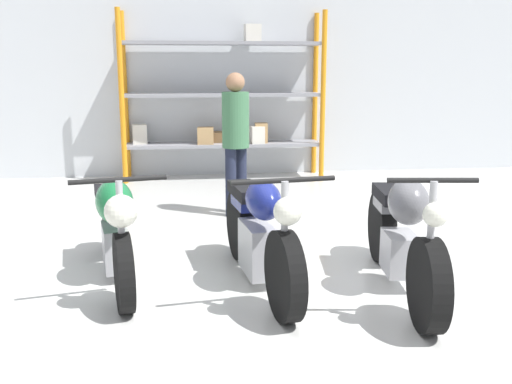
% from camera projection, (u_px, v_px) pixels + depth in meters
% --- Properties ---
extents(ground_plane, '(30.00, 30.00, 0.00)m').
position_uv_depth(ground_plane, '(262.00, 285.00, 4.68)').
color(ground_plane, silver).
extents(back_wall, '(30.00, 0.08, 3.60)m').
position_uv_depth(back_wall, '(220.00, 65.00, 9.28)').
color(back_wall, silver).
rests_on(back_wall, ground_plane).
extents(shelving_rack, '(3.18, 0.63, 2.62)m').
position_uv_depth(shelving_rack, '(222.00, 100.00, 9.04)').
color(shelving_rack, orange).
rests_on(shelving_rack, ground_plane).
extents(motorcycle_green, '(0.71, 1.96, 0.99)m').
position_uv_depth(motorcycle_green, '(115.00, 226.00, 4.70)').
color(motorcycle_green, black).
rests_on(motorcycle_green, ground_plane).
extents(motorcycle_blue, '(0.74, 2.03, 1.02)m').
position_uv_depth(motorcycle_blue, '(259.00, 232.00, 4.61)').
color(motorcycle_blue, black).
rests_on(motorcycle_blue, ground_plane).
extents(motorcycle_grey, '(0.59, 2.10, 1.05)m').
position_uv_depth(motorcycle_grey, '(402.00, 234.00, 4.50)').
color(motorcycle_grey, black).
rests_on(motorcycle_grey, ground_plane).
extents(person_browsing, '(0.45, 0.45, 1.70)m').
position_uv_depth(person_browsing, '(236.00, 133.00, 6.74)').
color(person_browsing, '#1E2338').
rests_on(person_browsing, ground_plane).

